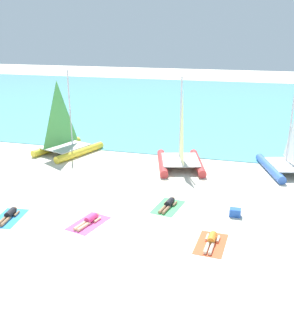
% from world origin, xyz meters
% --- Properties ---
extents(ground_plane, '(120.00, 120.00, 0.00)m').
position_xyz_m(ground_plane, '(0.00, 10.00, 0.00)').
color(ground_plane, beige).
extents(ocean_water, '(120.00, 40.00, 0.05)m').
position_xyz_m(ocean_water, '(0.00, 30.67, 0.03)').
color(ocean_water, '#5BB2C1').
rests_on(ocean_water, ground).
extents(sailboat_blue, '(3.73, 4.72, 5.38)m').
position_xyz_m(sailboat_blue, '(7.34, 9.54, 0.80)').
color(sailboat_blue, blue).
rests_on(sailboat_blue, ground).
extents(sailboat_yellow, '(3.93, 4.85, 5.47)m').
position_xyz_m(sailboat_yellow, '(-6.91, 9.43, 0.82)').
color(sailboat_yellow, yellow).
rests_on(sailboat_yellow, ground).
extents(sailboat_red, '(3.67, 4.69, 5.38)m').
position_xyz_m(sailboat_red, '(1.02, 8.70, 0.80)').
color(sailboat_red, '#CC3838').
rests_on(sailboat_red, ground).
extents(towel_leftmost, '(1.33, 2.02, 0.01)m').
position_xyz_m(towel_leftmost, '(-5.08, -0.00, 0.01)').
color(towel_leftmost, '#338CD8').
rests_on(towel_leftmost, ground).
extents(sunbather_leftmost, '(0.61, 1.57, 0.30)m').
position_xyz_m(sunbather_leftmost, '(-5.09, 0.07, 0.13)').
color(sunbather_leftmost, black).
rests_on(sunbather_leftmost, towel_leftmost).
extents(towel_center_left, '(1.53, 2.11, 0.01)m').
position_xyz_m(towel_center_left, '(-1.45, 0.50, 0.01)').
color(towel_center_left, '#D84C99').
rests_on(towel_center_left, ground).
extents(sunbather_center_left, '(0.76, 1.55, 0.30)m').
position_xyz_m(sunbather_center_left, '(-1.43, 0.56, 0.13)').
color(sunbather_center_left, '#D83372').
rests_on(sunbather_center_left, towel_center_left).
extents(towel_center_right, '(1.39, 2.05, 0.01)m').
position_xyz_m(towel_center_right, '(1.52, 3.00, 0.01)').
color(towel_center_right, '#4CB266').
rests_on(towel_center_right, ground).
extents(sunbather_center_right, '(0.65, 1.57, 0.30)m').
position_xyz_m(sunbather_center_right, '(1.53, 3.06, 0.13)').
color(sunbather_center_right, black).
rests_on(sunbather_center_right, towel_center_right).
extents(towel_rightmost, '(1.22, 1.97, 0.01)m').
position_xyz_m(towel_rightmost, '(3.88, 0.19, 0.01)').
color(towel_rightmost, '#EA5933').
rests_on(towel_rightmost, ground).
extents(sunbather_rightmost, '(0.57, 1.57, 0.30)m').
position_xyz_m(sunbather_rightmost, '(3.88, 0.25, 0.13)').
color(sunbather_rightmost, orange).
rests_on(sunbather_rightmost, towel_rightmost).
extents(cooler_box, '(0.50, 0.36, 0.36)m').
position_xyz_m(cooler_box, '(4.64, 2.90, 0.18)').
color(cooler_box, blue).
rests_on(cooler_box, ground).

